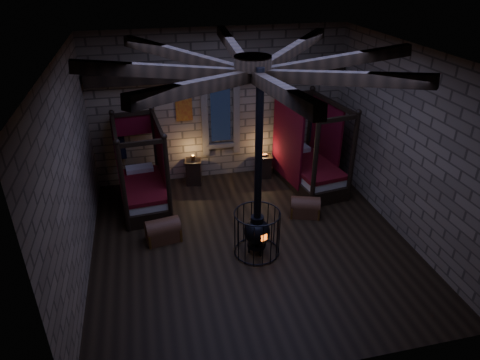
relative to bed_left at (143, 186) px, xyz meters
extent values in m
cube|color=black|center=(2.28, -2.23, -0.55)|extent=(7.00, 7.00, 0.01)
cube|color=#847054|center=(2.28, 1.27, 1.55)|extent=(7.00, 0.02, 4.20)
cube|color=#847054|center=(2.28, -5.73, 1.55)|extent=(7.00, 0.02, 4.20)
cube|color=#847054|center=(-1.22, -2.23, 1.55)|extent=(0.02, 7.00, 4.20)
cube|color=#847054|center=(5.78, -2.23, 1.55)|extent=(0.02, 7.00, 4.20)
cube|color=black|center=(2.28, -2.23, 3.65)|extent=(7.00, 7.00, 0.01)
cube|color=black|center=(2.28, 1.09, 2.50)|extent=(6.86, 0.35, 0.30)
cylinder|color=black|center=(2.28, -2.23, 3.50)|extent=(0.70, 0.70, 0.25)
cube|color=black|center=(2.28, 1.22, 1.35)|extent=(0.55, 0.04, 1.60)
cube|color=maroon|center=(1.28, 1.23, 1.55)|extent=(0.45, 0.03, 0.65)
cube|color=black|center=(-0.52, 1.11, 0.90)|extent=(0.30, 0.10, 1.15)
cube|color=black|center=(5.08, 1.11, 0.90)|extent=(0.30, 0.10, 1.15)
cube|color=black|center=(0.01, -0.08, -0.37)|extent=(1.27, 2.19, 0.36)
cube|color=beige|center=(0.01, -0.08, -0.08)|extent=(1.14, 2.02, 0.22)
cube|color=maroon|center=(0.01, -0.08, 0.06)|extent=(1.20, 2.07, 0.10)
cube|color=beige|center=(-0.06, 0.68, 0.16)|extent=(0.74, 0.41, 0.14)
cube|color=#600814|center=(-0.08, 0.95, 1.32)|extent=(1.11, 0.15, 0.56)
cylinder|color=black|center=(-0.41, -1.14, 0.56)|extent=(0.11, 0.11, 2.23)
cylinder|color=black|center=(-0.59, 0.88, 0.56)|extent=(0.11, 0.11, 2.23)
cylinder|color=black|center=(0.60, -1.05, 0.56)|extent=(0.11, 0.11, 2.23)
cylinder|color=black|center=(0.42, 0.97, 0.56)|extent=(0.11, 0.11, 2.23)
cube|color=#600814|center=(-0.55, 0.17, 0.61)|extent=(0.19, 1.52, 1.98)
cube|color=#600814|center=(0.52, 0.26, 0.61)|extent=(0.19, 1.52, 1.98)
cube|color=black|center=(4.55, 0.01, -0.35)|extent=(1.51, 2.42, 0.39)
cube|color=beige|center=(4.55, 0.01, -0.05)|extent=(1.35, 2.23, 0.24)
cube|color=maroon|center=(4.55, 0.01, 0.10)|extent=(1.42, 2.28, 0.11)
cube|color=beige|center=(4.43, 0.83, 0.21)|extent=(0.81, 0.49, 0.15)
cube|color=#600814|center=(4.38, 1.12, 1.47)|extent=(1.20, 0.23, 0.60)
cylinder|color=black|center=(4.17, -1.16, 0.65)|extent=(0.12, 0.12, 2.40)
cylinder|color=black|center=(3.85, 1.01, 0.65)|extent=(0.12, 0.12, 2.40)
cylinder|color=black|center=(5.25, -0.99, 0.65)|extent=(0.12, 0.12, 2.40)
cylinder|color=black|center=(4.93, 1.17, 0.65)|extent=(0.12, 0.12, 2.40)
cube|color=#600814|center=(3.93, 0.24, 0.71)|extent=(0.31, 1.63, 2.13)
cube|color=#600814|center=(5.08, 0.42, 0.71)|extent=(0.31, 1.63, 2.13)
cube|color=#57301B|center=(0.36, -1.70, -0.39)|extent=(0.83, 0.58, 0.32)
cylinder|color=#57301B|center=(0.36, -1.70, -0.23)|extent=(0.83, 0.58, 0.47)
cube|color=#B17F36|center=(0.01, -1.76, -0.39)|extent=(0.12, 0.49, 0.34)
cube|color=#B17F36|center=(0.71, -1.65, -0.39)|extent=(0.12, 0.49, 0.34)
cube|color=#57301B|center=(3.88, -1.45, -0.40)|extent=(0.81, 0.64, 0.30)
cylinder|color=#57301B|center=(3.88, -1.45, -0.26)|extent=(0.81, 0.64, 0.43)
cube|color=#B17F36|center=(3.57, -1.34, -0.40)|extent=(0.19, 0.44, 0.31)
cube|color=#B17F36|center=(4.20, -1.55, -0.40)|extent=(0.19, 0.44, 0.31)
cube|color=black|center=(1.41, 0.87, -0.21)|extent=(0.48, 0.46, 0.69)
cube|color=black|center=(1.41, 0.87, 0.16)|extent=(0.53, 0.51, 0.04)
cylinder|color=#B17F36|center=(1.41, 0.87, 0.25)|extent=(0.10, 0.10, 0.16)
cube|color=black|center=(3.47, 0.82, -0.24)|extent=(0.41, 0.40, 0.63)
cube|color=black|center=(3.47, 0.82, 0.10)|extent=(0.45, 0.44, 0.04)
cube|color=#57301B|center=(3.47, 0.82, 0.15)|extent=(0.17, 0.13, 0.04)
cylinder|color=black|center=(2.32, -2.63, -0.33)|extent=(0.40, 0.40, 0.10)
sphere|color=black|center=(2.32, -2.63, 0.00)|extent=(0.57, 0.57, 0.57)
cylinder|color=black|center=(2.32, -2.63, 0.31)|extent=(0.28, 0.28, 0.14)
cube|color=#FF5914|center=(2.41, -2.88, 0.00)|extent=(0.14, 0.06, 0.14)
cylinder|color=black|center=(2.32, -2.63, 1.93)|extent=(0.15, 0.15, 3.14)
torus|color=black|center=(2.32, -2.63, -0.51)|extent=(1.00, 1.00, 0.03)
torus|color=black|center=(2.32, -2.63, 0.46)|extent=(1.00, 1.00, 0.03)
camera|label=1|loc=(0.26, -9.92, 5.28)|focal=32.00mm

